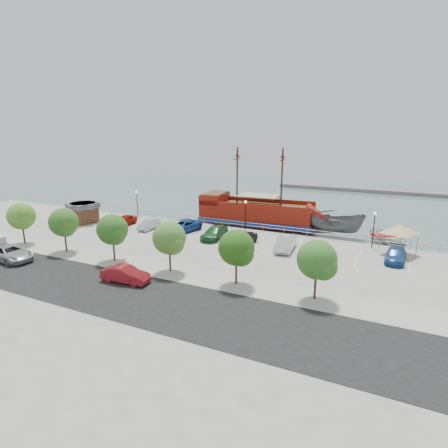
% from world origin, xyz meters
% --- Properties ---
extents(ground, '(160.00, 160.00, 0.00)m').
position_xyz_m(ground, '(0.00, 0.00, -1.00)').
color(ground, '#4D6664').
extents(land_slab, '(100.00, 58.00, 1.20)m').
position_xyz_m(land_slab, '(0.00, -21.00, -0.60)').
color(land_slab, gray).
rests_on(land_slab, ground).
extents(street, '(100.00, 8.00, 0.04)m').
position_xyz_m(street, '(0.00, -16.00, 0.01)').
color(street, black).
rests_on(street, land_slab).
extents(sidewalk, '(100.00, 4.00, 0.05)m').
position_xyz_m(sidewalk, '(0.00, -10.00, 0.01)').
color(sidewalk, '#9F9D90').
rests_on(sidewalk, land_slab).
extents(seawall_railing, '(50.00, 0.06, 1.00)m').
position_xyz_m(seawall_railing, '(0.00, 7.80, 0.53)').
color(seawall_railing, gray).
rests_on(seawall_railing, land_slab).
extents(far_shore, '(40.00, 3.00, 0.80)m').
position_xyz_m(far_shore, '(10.00, 55.00, -0.60)').
color(far_shore, slate).
rests_on(far_shore, ground).
extents(pirate_ship, '(19.82, 6.93, 12.38)m').
position_xyz_m(pirate_ship, '(0.55, 13.05, 1.07)').
color(pirate_ship, maroon).
rests_on(pirate_ship, ground).
extents(patrol_boat, '(8.23, 3.95, 3.06)m').
position_xyz_m(patrol_boat, '(10.62, 12.94, 0.53)').
color(patrol_boat, '#5C5E60').
rests_on(patrol_boat, ground).
extents(speedboat, '(7.64, 8.19, 1.38)m').
position_xyz_m(speedboat, '(17.47, 12.81, -0.31)').
color(speedboat, white).
rests_on(speedboat, ground).
extents(dock_west, '(6.50, 2.34, 0.36)m').
position_xyz_m(dock_west, '(-12.92, 9.20, -0.82)').
color(dock_west, gray).
rests_on(dock_west, ground).
extents(dock_mid, '(6.96, 2.94, 0.39)m').
position_xyz_m(dock_mid, '(8.60, 9.20, -0.81)').
color(dock_mid, gray).
rests_on(dock_mid, ground).
extents(dock_east, '(7.21, 2.71, 0.40)m').
position_xyz_m(dock_east, '(16.58, 9.20, -0.80)').
color(dock_east, slate).
rests_on(dock_east, ground).
extents(shed, '(4.19, 4.19, 2.94)m').
position_xyz_m(shed, '(-23.51, 0.92, 1.57)').
color(shed, brown).
rests_on(shed, land_slab).
extents(canopy_tent, '(6.00, 6.00, 3.83)m').
position_xyz_m(canopy_tent, '(18.69, 5.59, 3.33)').
color(canopy_tent, slate).
rests_on(canopy_tent, land_slab).
extents(street_van, '(5.94, 3.21, 1.58)m').
position_xyz_m(street_van, '(-17.91, -14.71, 0.79)').
color(street_van, '#9D9EA0').
rests_on(street_van, street).
extents(street_sedan, '(4.66, 1.96, 1.50)m').
position_xyz_m(street_sedan, '(-3.14, -13.98, 0.75)').
color(street_sedan, maroon).
rests_on(street_sedan, street).
extents(fire_hydrant, '(0.29, 0.29, 0.83)m').
position_xyz_m(fire_hydrant, '(-6.02, -10.80, 0.45)').
color(fire_hydrant, '#D0BE03').
rests_on(fire_hydrant, sidewalk).
extents(lamp_post_left, '(0.36, 0.36, 4.28)m').
position_xyz_m(lamp_post_left, '(-18.00, 6.50, 2.94)').
color(lamp_post_left, black).
rests_on(lamp_post_left, land_slab).
extents(lamp_post_mid, '(0.36, 0.36, 4.28)m').
position_xyz_m(lamp_post_mid, '(0.00, 6.50, 2.94)').
color(lamp_post_mid, black).
rests_on(lamp_post_mid, land_slab).
extents(lamp_post_right, '(0.36, 0.36, 4.28)m').
position_xyz_m(lamp_post_right, '(16.00, 6.50, 2.94)').
color(lamp_post_right, black).
rests_on(lamp_post_right, land_slab).
extents(tree_a, '(3.30, 3.20, 5.00)m').
position_xyz_m(tree_a, '(-21.85, -10.07, 3.30)').
color(tree_a, '#473321').
rests_on(tree_a, sidewalk).
extents(tree_b, '(3.30, 3.20, 5.00)m').
position_xyz_m(tree_b, '(-14.85, -10.07, 3.30)').
color(tree_b, '#473321').
rests_on(tree_b, sidewalk).
extents(tree_c, '(3.30, 3.20, 5.00)m').
position_xyz_m(tree_c, '(-7.85, -10.07, 3.30)').
color(tree_c, '#473321').
rests_on(tree_c, sidewalk).
extents(tree_d, '(3.30, 3.20, 5.00)m').
position_xyz_m(tree_d, '(-0.85, -10.07, 3.30)').
color(tree_d, '#473321').
rests_on(tree_d, sidewalk).
extents(tree_e, '(3.30, 3.20, 5.00)m').
position_xyz_m(tree_e, '(6.15, -10.07, 3.30)').
color(tree_e, '#473321').
rests_on(tree_e, sidewalk).
extents(tree_f, '(3.30, 3.20, 5.00)m').
position_xyz_m(tree_f, '(13.15, -10.07, 3.30)').
color(tree_f, '#473321').
rests_on(tree_f, sidewalk).
extents(parked_car_a, '(2.18, 4.58, 1.51)m').
position_xyz_m(parked_car_a, '(-16.86, 2.07, 0.76)').
color(parked_car_a, '#961106').
rests_on(parked_car_a, land_slab).
extents(parked_car_b, '(1.65, 4.14, 1.34)m').
position_xyz_m(parked_car_b, '(-12.50, 2.01, 0.67)').
color(parked_car_b, '#B5BAC5').
rests_on(parked_car_b, land_slab).
extents(parked_car_c, '(3.75, 6.17, 1.60)m').
position_xyz_m(parked_car_c, '(-7.57, 2.80, 0.80)').
color(parked_car_c, navy).
rests_on(parked_car_c, land_slab).
extents(parked_car_d, '(2.36, 5.30, 1.51)m').
position_xyz_m(parked_car_d, '(-2.28, 1.93, 0.76)').
color(parked_car_d, '#235F2E').
rests_on(parked_car_d, land_slab).
extents(parked_car_e, '(2.18, 4.50, 1.48)m').
position_xyz_m(parked_car_e, '(2.11, 1.26, 0.74)').
color(parked_car_e, black).
rests_on(parked_car_e, land_slab).
extents(parked_car_f, '(2.25, 5.19, 1.66)m').
position_xyz_m(parked_car_f, '(7.14, 1.31, 0.83)').
color(parked_car_f, silver).
rests_on(parked_car_f, land_slab).
extents(parked_car_h, '(2.13, 4.76, 1.36)m').
position_xyz_m(parked_car_h, '(18.63, 2.61, 0.68)').
color(parked_car_h, '#234E96').
rests_on(parked_car_h, land_slab).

